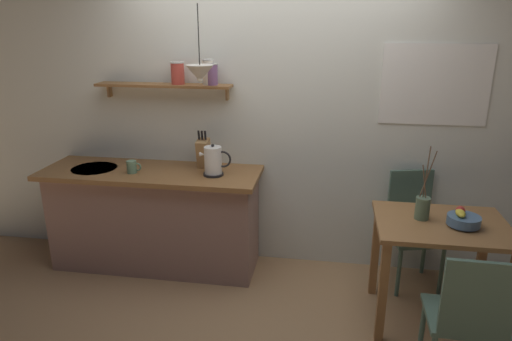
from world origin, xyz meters
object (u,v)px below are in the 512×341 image
Objects in this scene: dining_chair_far at (412,223)px; fruit_bowl at (463,219)px; dining_table at (440,241)px; coffee_mug_by_sink at (132,167)px; electric_kettle at (214,161)px; dining_chair_near at (469,316)px; twig_vase at (423,207)px; pendant_lamp at (200,73)px; knife_block at (204,153)px.

fruit_bowl is at bearing -70.62° from dining_chair_far.
dining_table is 7.16× the size of coffee_mug_by_sink.
dining_chair_near is at bearing -31.93° from electric_kettle.
twig_vase is (-0.13, 0.04, 0.23)m from dining_table.
coffee_mug_by_sink is at bearing -173.65° from pendant_lamp.
pendant_lamp reaches higher than twig_vase.
dining_chair_near is 7.40× the size of coffee_mug_by_sink.
electric_kettle is (-1.60, -0.16, 0.50)m from dining_chair_far.
dining_chair_far is 1.69m from electric_kettle.
pendant_lamp reaches higher than coffee_mug_by_sink.
dining_chair_far is 2.33m from coffee_mug_by_sink.
twig_vase is 4.24× the size of coffee_mug_by_sink.
twig_vase reaches higher than dining_table.
knife_block is at bearing 162.43° from twig_vase.
dining_chair_far is 0.70m from fruit_bowl.
electric_kettle is (-1.72, 1.07, 0.50)m from dining_chair_near.
pendant_lamp is at bearing 166.74° from fruit_bowl.
knife_block reaches higher than fruit_bowl.
twig_vase is (-0.04, -0.50, 0.35)m from dining_chair_far.
electric_kettle reaches higher than fruit_bowl.
pendant_lamp is (0.58, 0.06, 0.76)m from coffee_mug_by_sink.
dining_table is at bearing 92.41° from dining_chair_near.
coffee_mug_by_sink reaches higher than dining_chair_near.
twig_vase is at bearing 161.27° from dining_table.
knife_block is at bearing 23.62° from coffee_mug_by_sink.
pendant_lamp is (-1.65, 0.37, 0.84)m from twig_vase.
knife_block is 0.70m from pendant_lamp.
dining_table is at bearing -17.65° from knife_block.
dining_chair_near is at bearing -23.15° from coffee_mug_by_sink.
twig_vase is 2.01× the size of electric_kettle.
coffee_mug_by_sink reaches higher than dining_chair_far.
dining_chair_far is 0.62m from twig_vase.
dining_chair_near is 3.50× the size of electric_kettle.
dining_chair_near is 4.24× the size of fruit_bowl.
twig_vase is (-0.25, 0.08, 0.04)m from fruit_bowl.
coffee_mug_by_sink is (-2.48, 0.38, 0.12)m from fruit_bowl.
dining_chair_near reaches higher than dining_table.
electric_kettle is 0.68m from coffee_mug_by_sink.
dining_chair_far is at bearing 95.47° from dining_chair_near.
pendant_lamp is at bearing 167.53° from twig_vase.
fruit_bowl is 0.41× the size of twig_vase.
fruit_bowl is at bearing -13.42° from electric_kettle.
coffee_mug_by_sink is at bearing 156.85° from dining_chair_near.
knife_block is (-1.94, 0.62, 0.20)m from fruit_bowl.
knife_block is (-1.83, 0.58, 0.39)m from dining_table.
knife_block reaches higher than coffee_mug_by_sink.
fruit_bowl is at bearing 82.10° from dining_chair_near.
twig_vase is at bearing -12.61° from electric_kettle.
twig_vase is 1.61m from electric_kettle.
fruit_bowl is at bearing -13.26° from pendant_lamp.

